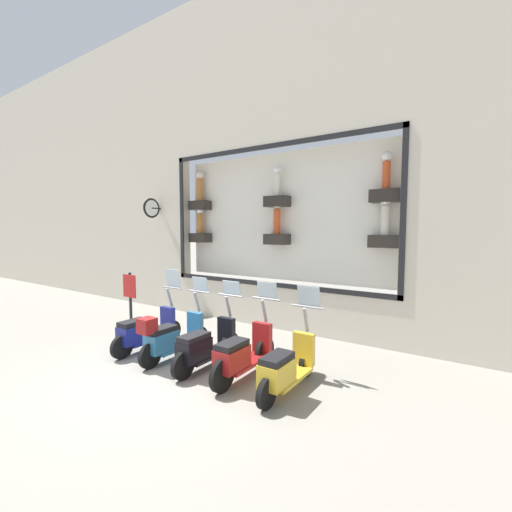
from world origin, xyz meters
name	(u,v)px	position (x,y,z in m)	size (l,w,h in m)	color
ground_plane	(172,373)	(0.00, 0.00, 0.00)	(120.00, 120.00, 0.00)	gray
building_facade	(275,148)	(3.60, 0.00, 4.66)	(1.23, 36.00, 9.11)	beige
scooter_yellow_0	(286,367)	(0.47, -2.07, 0.42)	(1.79, 0.61, 1.60)	black
scooter_red_1	(242,355)	(0.48, -1.22, 0.45)	(1.81, 0.60, 1.60)	black
scooter_black_2	(205,346)	(0.47, -0.36, 0.43)	(1.80, 0.60, 1.55)	black
scooter_teal_3	(170,337)	(0.41, 0.49, 0.46)	(1.80, 0.60, 1.56)	black
scooter_navy_4	(145,331)	(0.48, 1.35, 0.43)	(1.80, 0.60, 1.67)	black
shop_sign_post	(130,302)	(0.96, 2.48, 0.83)	(0.36, 0.45, 1.55)	#232326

